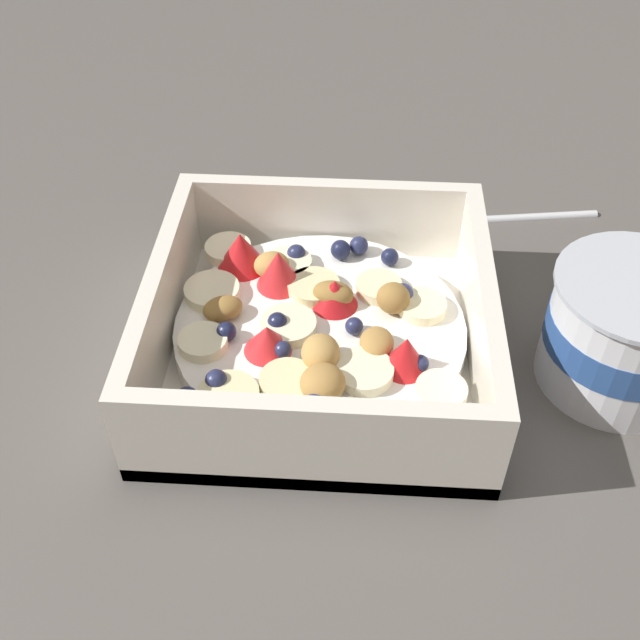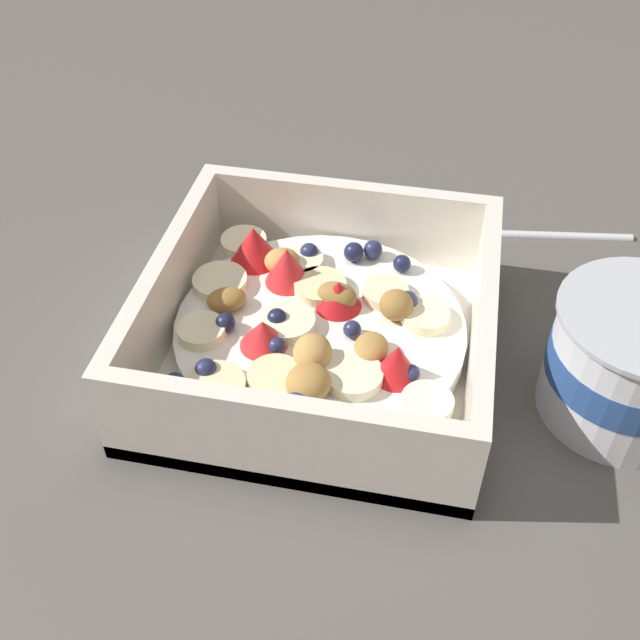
% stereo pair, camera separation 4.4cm
% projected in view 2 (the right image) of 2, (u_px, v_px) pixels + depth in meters
% --- Properties ---
extents(ground_plane, '(2.40, 2.40, 0.00)m').
position_uv_depth(ground_plane, '(309.00, 361.00, 0.46)').
color(ground_plane, '#56514C').
extents(fruit_bowl, '(0.20, 0.20, 0.06)m').
position_uv_depth(fruit_bowl, '(318.00, 329.00, 0.45)').
color(fruit_bowl, white).
rests_on(fruit_bowl, ground).
extents(spoon, '(0.04, 0.17, 0.01)m').
position_uv_depth(spoon, '(463.00, 229.00, 0.55)').
color(spoon, silver).
rests_on(spoon, ground).
extents(yogurt_cup, '(0.09, 0.09, 0.07)m').
position_uv_depth(yogurt_cup, '(631.00, 364.00, 0.41)').
color(yogurt_cup, white).
rests_on(yogurt_cup, ground).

